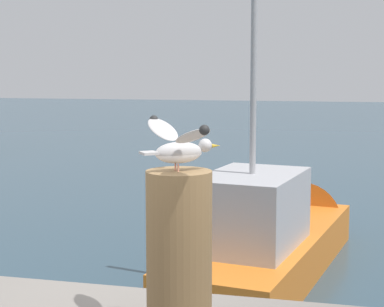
% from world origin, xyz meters
% --- Properties ---
extents(mooring_post, '(0.31, 0.31, 0.77)m').
position_xyz_m(mooring_post, '(0.56, -0.56, 2.04)').
color(mooring_post, brown).
rests_on(mooring_post, harbor_quay).
extents(seagull, '(0.48, 0.59, 0.24)m').
position_xyz_m(seagull, '(0.56, -0.55, 2.55)').
color(seagull, tan).
rests_on(seagull, mooring_post).
extents(boat_orange, '(2.31, 6.01, 4.97)m').
position_xyz_m(boat_orange, '(0.28, 6.19, 0.49)').
color(boat_orange, orange).
rests_on(boat_orange, ground_plane).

